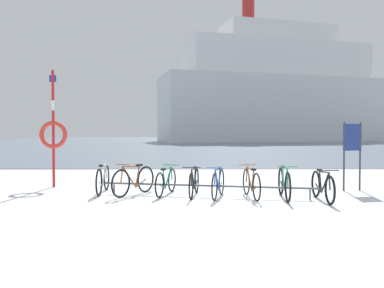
# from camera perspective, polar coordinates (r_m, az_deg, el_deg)

# --- Properties ---
(ground) EXTENTS (80.00, 132.00, 0.08)m
(ground) POSITION_cam_1_polar(r_m,az_deg,el_deg) (61.27, 0.34, 0.18)
(ground) COLOR silver
(bike_rack) EXTENTS (5.51, 1.15, 0.31)m
(bike_rack) POSITION_cam_1_polar(r_m,az_deg,el_deg) (9.98, 2.27, -6.17)
(bike_rack) COLOR #4C5156
(bike_rack) RESTS_ON ground
(bicycle_0) EXTENTS (0.46, 1.77, 0.84)m
(bicycle_0) POSITION_cam_1_polar(r_m,az_deg,el_deg) (10.79, -12.91, -5.04)
(bicycle_0) COLOR black
(bicycle_0) RESTS_ON ground
(bicycle_1) EXTENTS (0.92, 1.54, 0.84)m
(bicycle_1) POSITION_cam_1_polar(r_m,az_deg,el_deg) (10.32, -8.53, -5.32)
(bicycle_1) COLOR black
(bicycle_1) RESTS_ON ground
(bicycle_2) EXTENTS (0.58, 1.63, 0.76)m
(bicycle_2) POSITION_cam_1_polar(r_m,az_deg,el_deg) (10.31, -3.81, -5.50)
(bicycle_2) COLOR black
(bicycle_2) RESTS_ON ground
(bicycle_3) EXTENTS (0.46, 1.72, 0.80)m
(bicycle_3) POSITION_cam_1_polar(r_m,az_deg,el_deg) (10.00, 0.30, -5.63)
(bicycle_3) COLOR black
(bicycle_3) RESTS_ON ground
(bicycle_4) EXTENTS (0.55, 1.59, 0.80)m
(bicycle_4) POSITION_cam_1_polar(r_m,az_deg,el_deg) (9.81, 3.86, -5.77)
(bicycle_4) COLOR black
(bicycle_4) RESTS_ON ground
(bicycle_5) EXTENTS (0.46, 1.69, 0.81)m
(bicycle_5) POSITION_cam_1_polar(r_m,az_deg,el_deg) (9.87, 8.65, -5.71)
(bicycle_5) COLOR black
(bicycle_5) RESTS_ON ground
(bicycle_6) EXTENTS (0.46, 1.81, 0.84)m
(bicycle_6) POSITION_cam_1_polar(r_m,az_deg,el_deg) (9.92, 13.35, -5.63)
(bicycle_6) COLOR black
(bicycle_6) RESTS_ON ground
(bicycle_7) EXTENTS (0.46, 1.76, 0.79)m
(bicycle_7) POSITION_cam_1_polar(r_m,az_deg,el_deg) (9.87, 18.58, -5.86)
(bicycle_7) COLOR black
(bicycle_7) RESTS_ON ground
(info_sign) EXTENTS (0.55, 0.14, 1.93)m
(info_sign) POSITION_cam_1_polar(r_m,az_deg,el_deg) (11.79, 22.42, -0.04)
(info_sign) COLOR #33383D
(info_sign) RESTS_ON ground
(rescue_post) EXTENTS (0.83, 0.13, 3.49)m
(rescue_post) POSITION_cam_1_polar(r_m,az_deg,el_deg) (12.32, -19.65, 1.61)
(rescue_post) COLOR red
(rescue_post) RESTS_ON ground
(ferry_ship) EXTENTS (44.73, 22.38, 25.45)m
(ferry_ship) POSITION_cam_1_polar(r_m,az_deg,el_deg) (72.12, 12.70, 7.20)
(ferry_ship) COLOR silver
(ferry_ship) RESTS_ON ground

